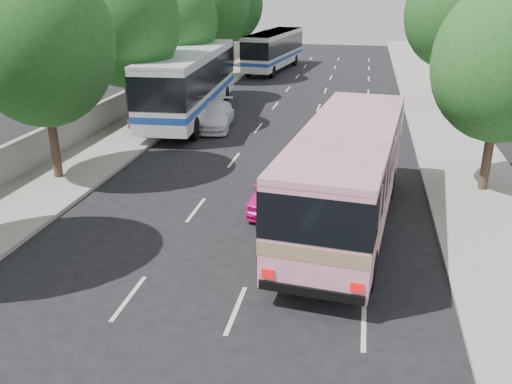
% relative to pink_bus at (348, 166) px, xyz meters
% --- Properties ---
extents(ground, '(120.00, 120.00, 0.00)m').
position_rel_pink_bus_xyz_m(ground, '(-3.47, -3.55, -2.19)').
color(ground, black).
rests_on(ground, ground).
extents(sidewalk_left, '(4.00, 90.00, 0.15)m').
position_rel_pink_bus_xyz_m(sidewalk_left, '(-11.97, 16.45, -2.11)').
color(sidewalk_left, '#9E998E').
rests_on(sidewalk_left, ground).
extents(sidewalk_right, '(4.00, 90.00, 0.12)m').
position_rel_pink_bus_xyz_m(sidewalk_right, '(5.03, 16.45, -2.13)').
color(sidewalk_right, '#9E998E').
rests_on(sidewalk_right, ground).
extents(low_wall, '(0.30, 90.00, 1.50)m').
position_rel_pink_bus_xyz_m(low_wall, '(-13.77, 16.45, -1.29)').
color(low_wall, '#9E998E').
rests_on(low_wall, sidewalk_left).
extents(tree_left_b, '(5.70, 5.70, 8.88)m').
position_rel_pink_bus_xyz_m(tree_left_b, '(-11.89, 2.39, 3.63)').
color(tree_left_b, '#38281E').
rests_on(tree_left_b, ground).
extents(tree_left_c, '(6.00, 6.00, 9.35)m').
position_rel_pink_bus_xyz_m(tree_left_c, '(-12.09, 10.39, 3.94)').
color(tree_left_c, '#38281E').
rests_on(tree_left_c, ground).
extents(tree_left_d, '(5.52, 5.52, 8.60)m').
position_rel_pink_bus_xyz_m(tree_left_d, '(-11.99, 18.39, 3.45)').
color(tree_left_d, '#38281E').
rests_on(tree_left_d, ground).
extents(tree_left_f, '(5.88, 5.88, 9.16)m').
position_rel_pink_bus_xyz_m(tree_left_f, '(-12.09, 34.39, 3.81)').
color(tree_left_f, '#38281E').
rests_on(tree_left_f, ground).
extents(tree_right_near, '(5.10, 5.10, 7.95)m').
position_rel_pink_bus_xyz_m(tree_right_near, '(5.31, 4.39, 3.02)').
color(tree_right_near, '#38281E').
rests_on(tree_right_near, ground).
extents(tree_right_far, '(6.00, 6.00, 9.35)m').
position_rel_pink_bus_xyz_m(tree_right_far, '(5.61, 20.39, 3.94)').
color(tree_right_far, '#38281E').
rests_on(tree_right_far, ground).
extents(pink_bus, '(3.97, 11.26, 3.52)m').
position_rel_pink_bus_xyz_m(pink_bus, '(0.00, 0.00, 0.00)').
color(pink_bus, pink).
rests_on(pink_bus, ground).
extents(pink_taxi, '(1.91, 4.23, 1.41)m').
position_rel_pink_bus_xyz_m(pink_taxi, '(-2.47, 1.40, -1.48)').
color(pink_taxi, '#FE16A1').
rests_on(pink_taxi, ground).
extents(white_pickup, '(2.53, 4.97, 1.38)m').
position_rel_pink_bus_xyz_m(white_pickup, '(-7.82, 12.06, -1.50)').
color(white_pickup, white).
rests_on(white_pickup, ground).
extents(tour_coach_front, '(3.75, 13.56, 4.01)m').
position_rel_pink_bus_xyz_m(tour_coach_front, '(-9.77, 13.96, 0.23)').
color(tour_coach_front, silver).
rests_on(tour_coach_front, ground).
extents(tour_coach_rear, '(3.92, 11.83, 3.47)m').
position_rel_pink_bus_xyz_m(tour_coach_rear, '(-7.97, 33.49, -0.10)').
color(tour_coach_rear, silver).
rests_on(tour_coach_rear, ground).
extents(taxi_roof_sign, '(0.56, 0.21, 0.18)m').
position_rel_pink_bus_xyz_m(taxi_roof_sign, '(-2.47, 1.40, -0.69)').
color(taxi_roof_sign, silver).
rests_on(taxi_roof_sign, pink_taxi).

